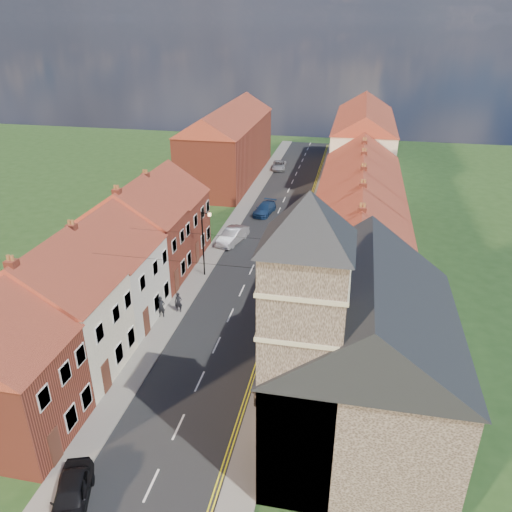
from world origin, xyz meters
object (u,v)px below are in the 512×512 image
at_px(car_distant, 279,165).
at_px(pedestrian_left, 161,307).
at_px(car_near, 71,495).
at_px(pedestrian_left_b, 178,302).
at_px(lamppost, 204,240).
at_px(car_mid, 233,236).
at_px(church, 355,348).
at_px(car_far, 265,209).
at_px(pedestrian_right, 257,393).

distance_m(car_distant, pedestrian_left, 43.37).
height_order(car_near, pedestrian_left_b, pedestrian_left_b).
distance_m(lamppost, car_mid, 8.16).
relative_size(church, car_far, 3.44).
distance_m(car_near, pedestrian_right, 11.05).
distance_m(lamppost, pedestrian_right, 17.54).
height_order(church, pedestrian_right, church).
xyz_separation_m(church, car_mid, (-12.56, 24.33, -5.11)).
relative_size(church, pedestrian_left_b, 9.23).
bearing_deg(car_mid, car_distant, 103.77).
relative_size(car_distant, pedestrian_left, 2.56).
relative_size(church, car_near, 3.73).
bearing_deg(church, car_distant, 103.15).
bearing_deg(pedestrian_left, car_far, 70.97).
xyz_separation_m(car_far, car_distant, (-1.43, 19.42, -0.03)).
xyz_separation_m(church, lamppost, (-13.17, 16.68, -2.34)).
height_order(car_mid, car_far, car_mid).
height_order(lamppost, pedestrian_left_b, lamppost).
xyz_separation_m(church, pedestrian_left_b, (-13.40, 10.26, -4.93)).
relative_size(church, pedestrian_left, 8.83).
relative_size(lamppost, car_far, 1.36).
xyz_separation_m(car_mid, pedestrian_right, (7.26, -23.12, 0.25)).
bearing_deg(church, pedestrian_left, 147.23).
relative_size(lamppost, pedestrian_left, 3.49).
distance_m(car_distant, pedestrian_left_b, 42.37).
distance_m(car_far, pedestrian_left, 24.17).
xyz_separation_m(car_mid, pedestrian_left_b, (-0.84, -14.06, 0.18)).
bearing_deg(car_far, car_near, -83.83).
bearing_deg(pedestrian_right, church, -176.73).
relative_size(car_near, car_far, 0.92).
bearing_deg(car_far, car_mid, -92.26).
bearing_deg(car_far, pedestrian_left, -89.99).
bearing_deg(church, car_mid, 117.31).
height_order(car_near, car_mid, car_mid).
bearing_deg(car_distant, pedestrian_left_b, -94.86).
xyz_separation_m(lamppost, pedestrian_left_b, (-0.23, -6.41, -2.59)).
xyz_separation_m(lamppost, car_distant, (0.88, 35.95, -2.93)).
xyz_separation_m(car_near, car_distant, (0.27, 59.73, -0.08)).
bearing_deg(lamppost, church, -51.70).
xyz_separation_m(lamppost, pedestrian_left, (-1.29, -7.37, -2.56)).
bearing_deg(pedestrian_left_b, pedestrian_left, -142.61).
bearing_deg(car_distant, pedestrian_left, -96.22).
xyz_separation_m(lamppost, car_near, (0.61, -23.79, -2.84)).
bearing_deg(lamppost, car_near, -88.53).
height_order(pedestrian_right, pedestrian_left_b, pedestrian_right).
bearing_deg(car_far, church, -63.31).
relative_size(car_mid, pedestrian_right, 2.59).
bearing_deg(pedestrian_right, pedestrian_left, -25.37).
bearing_deg(car_distant, lamppost, -94.76).
distance_m(church, lamppost, 21.38).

